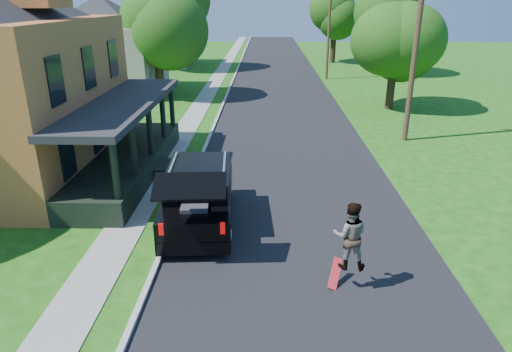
{
  "coord_description": "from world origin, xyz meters",
  "views": [
    {
      "loc": [
        -1.06,
        -11.94,
        6.91
      ],
      "look_at": [
        -1.39,
        3.0,
        1.09
      ],
      "focal_mm": 32.0,
      "sensor_mm": 36.0,
      "label": 1
    }
  ],
  "objects_px": {
    "skateboarder": "(350,236)",
    "black_suv": "(199,196)",
    "tree_right_near": "(396,30)",
    "utility_pole_near": "(417,37)"
  },
  "relations": [
    {
      "from": "skateboarder",
      "to": "black_suv",
      "type": "bearing_deg",
      "value": -33.32
    },
    {
      "from": "black_suv",
      "to": "skateboarder",
      "type": "relative_size",
      "value": 3.13
    },
    {
      "from": "tree_right_near",
      "to": "utility_pole_near",
      "type": "bearing_deg",
      "value": -97.45
    },
    {
      "from": "skateboarder",
      "to": "utility_pole_near",
      "type": "bearing_deg",
      "value": -105.37
    },
    {
      "from": "black_suv",
      "to": "utility_pole_near",
      "type": "relative_size",
      "value": 0.55
    },
    {
      "from": "utility_pole_near",
      "to": "tree_right_near",
      "type": "bearing_deg",
      "value": 88.85
    },
    {
      "from": "tree_right_near",
      "to": "utility_pole_near",
      "type": "distance_m",
      "value": 7.45
    },
    {
      "from": "tree_right_near",
      "to": "utility_pole_near",
      "type": "xyz_separation_m",
      "value": [
        -0.97,
        -7.39,
        0.15
      ]
    },
    {
      "from": "black_suv",
      "to": "skateboarder",
      "type": "bearing_deg",
      "value": -43.01
    },
    {
      "from": "skateboarder",
      "to": "tree_right_near",
      "type": "xyz_separation_m",
      "value": [
        6.15,
        20.56,
        3.56
      ]
    }
  ]
}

